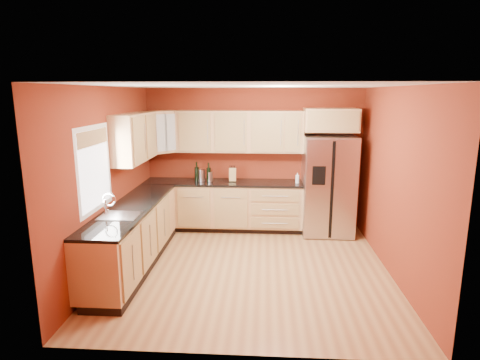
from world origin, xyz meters
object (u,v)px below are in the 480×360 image
(refrigerator, at_px, (328,185))
(canister_left, at_px, (210,177))
(knife_block, at_px, (233,175))
(soap_dispenser, at_px, (297,178))
(wine_bottle_a, at_px, (197,171))

(refrigerator, height_order, canister_left, refrigerator)
(canister_left, bearing_deg, knife_block, 5.64)
(canister_left, height_order, knife_block, knife_block)
(soap_dispenser, bearing_deg, knife_block, 175.29)
(refrigerator, relative_size, wine_bottle_a, 5.01)
(refrigerator, relative_size, knife_block, 7.35)
(wine_bottle_a, bearing_deg, refrigerator, -2.17)
(refrigerator, bearing_deg, canister_left, 178.08)
(knife_block, bearing_deg, refrigerator, -5.25)
(canister_left, relative_size, soap_dispenser, 0.93)
(canister_left, height_order, soap_dispenser, soap_dispenser)
(wine_bottle_a, xyz_separation_m, soap_dispenser, (1.84, -0.07, -0.08))
(soap_dispenser, bearing_deg, refrigerator, -1.71)
(refrigerator, xyz_separation_m, knife_block, (-1.73, 0.11, 0.15))
(canister_left, xyz_separation_m, wine_bottle_a, (-0.24, 0.02, 0.09))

